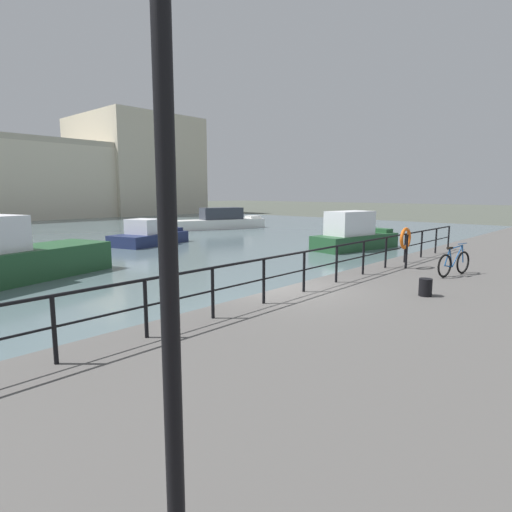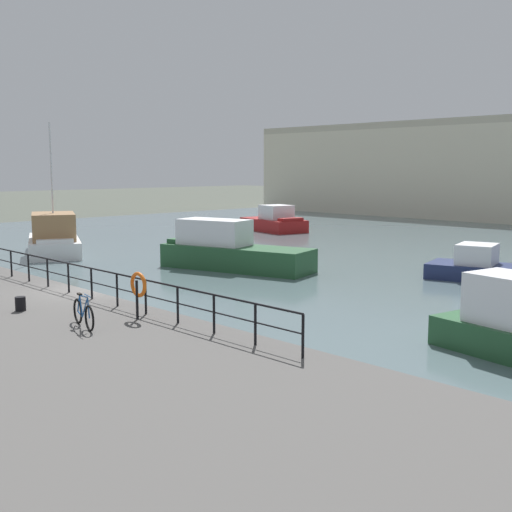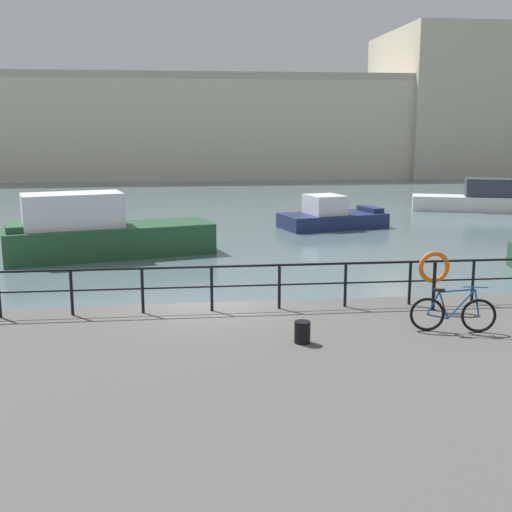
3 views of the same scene
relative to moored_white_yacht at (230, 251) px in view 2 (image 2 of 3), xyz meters
name	(u,v)px [view 2 (image 2 of 3)]	position (x,y,z in m)	size (l,w,h in m)	color
ground_plane	(89,312)	(3.84, -10.36, -0.96)	(240.00, 240.00, 0.00)	#4C5147
water_basin	(482,244)	(3.84, 19.84, -0.96)	(80.00, 60.00, 0.01)	slate
moored_white_yacht	(230,251)	(0.00, 0.00, 0.00)	(8.39, 4.47, 2.53)	#23512D
moored_harbor_tender	(485,268)	(10.77, 6.29, -0.38)	(5.64, 3.69, 1.67)	navy
moored_cabin_cruiser	(274,222)	(-12.51, 16.11, -0.19)	(6.52, 4.17, 2.15)	maroon
moored_blue_motorboat	(54,238)	(-11.51, -3.90, 0.04)	(7.89, 5.77, 7.79)	white
quay_railing	(79,275)	(4.65, -11.11, 0.58)	(20.69, 0.07, 1.08)	black
parked_bicycle	(83,314)	(8.77, -13.29, 0.24)	(1.74, 0.43, 0.98)	black
mooring_bollard	(20,304)	(5.52, -13.63, 0.07)	(0.32, 0.32, 0.44)	black
life_ring_stand	(138,286)	(8.99, -11.62, 0.82)	(0.75, 0.16, 1.40)	black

